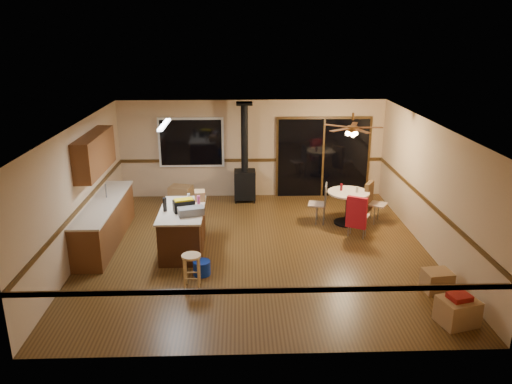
{
  "coord_description": "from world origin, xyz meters",
  "views": [
    {
      "loc": [
        -0.33,
        -9.44,
        4.36
      ],
      "look_at": [
        0.0,
        0.3,
        1.15
      ],
      "focal_mm": 35.0,
      "sensor_mm": 36.0,
      "label": 1
    }
  ],
  "objects_px": {
    "dining_table": "(348,202)",
    "box_corner_a": "(457,311)",
    "kitchen_island": "(183,230)",
    "box_corner_b": "(437,281)",
    "blue_bucket": "(202,268)",
    "box_under_window": "(181,194)",
    "chair_left": "(322,199)",
    "toolbox_grey": "(191,211)",
    "chair_right": "(370,197)",
    "chair_near": "(357,212)",
    "wood_stove": "(245,174)",
    "bar_stool": "(192,271)",
    "toolbox_black": "(184,206)"
  },
  "relations": [
    {
      "from": "kitchen_island",
      "to": "toolbox_black",
      "type": "height_order",
      "value": "toolbox_black"
    },
    {
      "from": "box_corner_a",
      "to": "chair_near",
      "type": "bearing_deg",
      "value": 103.91
    },
    {
      "from": "toolbox_grey",
      "to": "chair_right",
      "type": "height_order",
      "value": "toolbox_grey"
    },
    {
      "from": "kitchen_island",
      "to": "box_corner_b",
      "type": "xyz_separation_m",
      "value": [
        4.58,
        -1.81,
        -0.27
      ]
    },
    {
      "from": "bar_stool",
      "to": "chair_right",
      "type": "relative_size",
      "value": 0.88
    },
    {
      "from": "chair_left",
      "to": "box_corner_b",
      "type": "height_order",
      "value": "chair_left"
    },
    {
      "from": "bar_stool",
      "to": "box_under_window",
      "type": "height_order",
      "value": "bar_stool"
    },
    {
      "from": "kitchen_island",
      "to": "blue_bucket",
      "type": "bearing_deg",
      "value": -67.44
    },
    {
      "from": "box_corner_a",
      "to": "box_under_window",
      "type": "bearing_deg",
      "value": 130.03
    },
    {
      "from": "chair_left",
      "to": "chair_right",
      "type": "distance_m",
      "value": 1.14
    },
    {
      "from": "wood_stove",
      "to": "toolbox_black",
      "type": "bearing_deg",
      "value": -111.46
    },
    {
      "from": "kitchen_island",
      "to": "chair_left",
      "type": "relative_size",
      "value": 3.26
    },
    {
      "from": "blue_bucket",
      "to": "chair_near",
      "type": "height_order",
      "value": "chair_near"
    },
    {
      "from": "toolbox_grey",
      "to": "bar_stool",
      "type": "height_order",
      "value": "toolbox_grey"
    },
    {
      "from": "chair_left",
      "to": "box_corner_a",
      "type": "bearing_deg",
      "value": -71.45
    },
    {
      "from": "wood_stove",
      "to": "toolbox_grey",
      "type": "relative_size",
      "value": 5.09
    },
    {
      "from": "box_corner_b",
      "to": "toolbox_black",
      "type": "bearing_deg",
      "value": 159.46
    },
    {
      "from": "wood_stove",
      "to": "kitchen_island",
      "type": "bearing_deg",
      "value": -113.09
    },
    {
      "from": "toolbox_grey",
      "to": "chair_near",
      "type": "height_order",
      "value": "toolbox_grey"
    },
    {
      "from": "chair_left",
      "to": "wood_stove",
      "type": "bearing_deg",
      "value": 137.83
    },
    {
      "from": "kitchen_island",
      "to": "wood_stove",
      "type": "distance_m",
      "value": 3.33
    },
    {
      "from": "kitchen_island",
      "to": "blue_bucket",
      "type": "xyz_separation_m",
      "value": [
        0.45,
        -1.08,
        -0.32
      ]
    },
    {
      "from": "bar_stool",
      "to": "chair_right",
      "type": "xyz_separation_m",
      "value": [
        3.9,
        3.06,
        0.29
      ]
    },
    {
      "from": "chair_near",
      "to": "box_corner_a",
      "type": "height_order",
      "value": "chair_near"
    },
    {
      "from": "bar_stool",
      "to": "toolbox_black",
      "type": "bearing_deg",
      "value": 100.19
    },
    {
      "from": "chair_right",
      "to": "bar_stool",
      "type": "bearing_deg",
      "value": -141.9
    },
    {
      "from": "chair_right",
      "to": "box_under_window",
      "type": "bearing_deg",
      "value": 162.21
    },
    {
      "from": "chair_left",
      "to": "box_under_window",
      "type": "distance_m",
      "value": 3.79
    },
    {
      "from": "blue_bucket",
      "to": "box_under_window",
      "type": "xyz_separation_m",
      "value": [
        -0.83,
        4.06,
        0.09
      ]
    },
    {
      "from": "chair_left",
      "to": "bar_stool",
      "type": "bearing_deg",
      "value": -132.69
    },
    {
      "from": "toolbox_grey",
      "to": "blue_bucket",
      "type": "relative_size",
      "value": 1.53
    },
    {
      "from": "dining_table",
      "to": "chair_right",
      "type": "relative_size",
      "value": 1.37
    },
    {
      "from": "kitchen_island",
      "to": "chair_left",
      "type": "distance_m",
      "value": 3.4
    },
    {
      "from": "dining_table",
      "to": "chair_right",
      "type": "distance_m",
      "value": 0.56
    },
    {
      "from": "chair_near",
      "to": "blue_bucket",
      "type": "bearing_deg",
      "value": -153.8
    },
    {
      "from": "blue_bucket",
      "to": "chair_left",
      "type": "height_order",
      "value": "chair_left"
    },
    {
      "from": "chair_right",
      "to": "chair_near",
      "type": "bearing_deg",
      "value": -117.96
    },
    {
      "from": "chair_near",
      "to": "box_corner_b",
      "type": "bearing_deg",
      "value": -68.8
    },
    {
      "from": "blue_bucket",
      "to": "box_corner_a",
      "type": "distance_m",
      "value": 4.42
    },
    {
      "from": "wood_stove",
      "to": "box_corner_b",
      "type": "height_order",
      "value": "wood_stove"
    },
    {
      "from": "chair_near",
      "to": "box_corner_a",
      "type": "distance_m",
      "value": 3.46
    },
    {
      "from": "dining_table",
      "to": "box_corner_a",
      "type": "relative_size",
      "value": 1.73
    },
    {
      "from": "bar_stool",
      "to": "chair_left",
      "type": "distance_m",
      "value": 4.08
    },
    {
      "from": "blue_bucket",
      "to": "dining_table",
      "type": "height_order",
      "value": "dining_table"
    },
    {
      "from": "toolbox_black",
      "to": "box_under_window",
      "type": "bearing_deg",
      "value": 97.96
    },
    {
      "from": "toolbox_grey",
      "to": "box_corner_b",
      "type": "bearing_deg",
      "value": -18.83
    },
    {
      "from": "bar_stool",
      "to": "kitchen_island",
      "type": "bearing_deg",
      "value": 101.45
    },
    {
      "from": "toolbox_grey",
      "to": "blue_bucket",
      "type": "xyz_separation_m",
      "value": [
        0.24,
        -0.76,
        -0.84
      ]
    },
    {
      "from": "box_under_window",
      "to": "bar_stool",
      "type": "bearing_deg",
      "value": -81.34
    },
    {
      "from": "kitchen_island",
      "to": "box_corner_b",
      "type": "distance_m",
      "value": 4.93
    }
  ]
}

